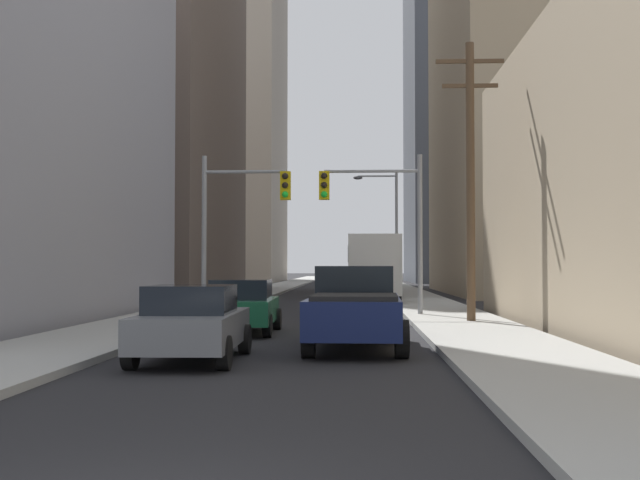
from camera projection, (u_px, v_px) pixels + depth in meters
sidewalk_left at (261, 292)px, 55.82m from camera, size 3.22×160.00×0.15m
sidewalk_right at (404, 292)px, 55.37m from camera, size 3.22×160.00×0.15m
city_bus at (372, 265)px, 42.33m from camera, size 2.67×11.51×3.40m
pickup_truck_navy at (355, 308)px, 18.18m from camera, size 2.20×5.45×1.90m
sedan_grey at (192, 323)px, 15.74m from camera, size 1.95×4.23×1.52m
sedan_green at (242, 306)px, 22.33m from camera, size 1.95×4.25×1.52m
sedan_silver at (360, 296)px, 29.70m from camera, size 1.95×4.25×1.52m
traffic_signal_near_left at (241, 209)px, 29.36m from camera, size 3.31×0.44×6.00m
traffic_signal_near_right at (376, 208)px, 29.14m from camera, size 3.80×0.44×6.00m
utility_pole_right at (470, 175)px, 25.51m from camera, size 2.20×0.28×9.13m
street_lamp_right at (389, 221)px, 47.43m from camera, size 2.67×0.32×7.50m
building_left_mid_office at (97, 116)px, 56.48m from camera, size 18.21×22.82×25.15m
building_left_far_tower at (213, 1)px, 97.53m from camera, size 16.71×20.48×69.20m
building_right_mid_block at (551, 107)px, 55.16m from camera, size 14.71×24.59×26.02m
building_right_far_highrise at (471, 47)px, 95.24m from camera, size 15.09×20.75×56.54m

